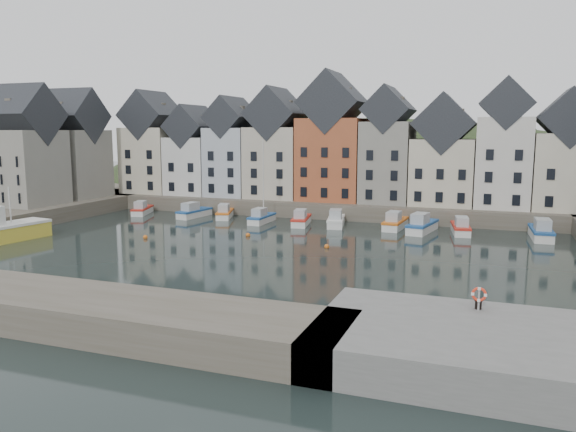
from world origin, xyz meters
The scene contains 19 objects.
ground centered at (0.00, 0.00, 0.00)m, with size 260.00×260.00×0.00m, color black.
far_quay centered at (0.00, 30.00, 1.00)m, with size 90.00×16.00×2.00m, color #524C3E.
near_quay centered at (22.00, -20.00, 1.00)m, with size 18.00×10.00×2.00m, color #60605E.
hillside centered at (0.02, 56.00, -17.96)m, with size 153.60×70.40×64.00m.
far_terrace centered at (3.21, 28.00, 8.88)m, with size 72.37×8.16×17.78m.
left_terrace centered at (-36.00, 13.50, 8.88)m, with size 7.65×17.00×15.69m.
mooring_buoys centered at (-4.00, 5.33, 0.15)m, with size 20.50×5.50×0.50m.
boat_a centered at (-24.84, 18.14, 0.64)m, with size 3.40×5.84×2.14m.
boat_b centered at (-16.63, 18.17, 0.69)m, with size 2.59×6.18×2.30m.
boat_c centered at (-12.38, 19.04, 0.65)m, with size 3.48×5.93×2.17m.
boat_d centered at (-6.17, 17.03, 0.70)m, with size 1.79×5.65×10.77m.
boat_e centered at (-0.89, 17.25, 0.67)m, with size 2.83×6.08×2.24m.
boat_f centered at (3.40, 17.97, 0.70)m, with size 3.12×6.41×2.36m.
boat_g centered at (10.55, 18.54, 0.72)m, with size 2.32×6.36×2.40m.
boat_h centered at (13.86, 17.27, 0.76)m, with size 3.17×6.90×2.55m.
boat_i centered at (18.14, 17.89, 0.67)m, with size 2.67×6.07×2.25m.
boat_j centered at (26.51, 17.63, 0.76)m, with size 2.39×6.75×2.55m.
mooring_bollard centered at (20.92, -16.66, 2.31)m, with size 0.48×0.48×0.56m.
life_ring_post centered at (20.93, -16.90, 2.86)m, with size 0.80×0.17×1.30m.
Camera 1 is at (21.32, -48.05, 11.69)m, focal length 35.00 mm.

